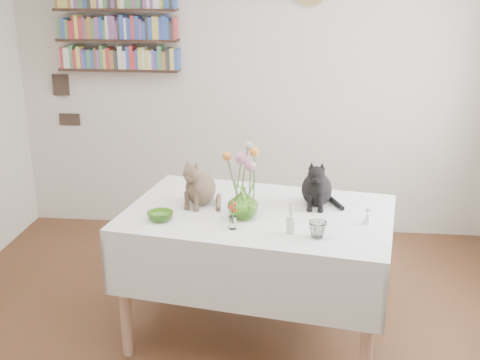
# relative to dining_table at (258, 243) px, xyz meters

# --- Properties ---
(room) EXTENTS (4.08, 4.58, 2.58)m
(room) POSITION_rel_dining_table_xyz_m (-0.19, -0.55, 0.63)
(room) COLOR brown
(room) RESTS_ON ground
(dining_table) EXTENTS (1.68, 1.23, 0.83)m
(dining_table) POSITION_rel_dining_table_xyz_m (0.00, 0.00, 0.00)
(dining_table) COLOR white
(dining_table) RESTS_ON room
(tabby_cat) EXTENTS (0.27, 0.30, 0.30)m
(tabby_cat) POSITION_rel_dining_table_xyz_m (-0.36, 0.10, 0.35)
(tabby_cat) COLOR brown
(tabby_cat) RESTS_ON dining_table
(black_cat) EXTENTS (0.22, 0.27, 0.30)m
(black_cat) POSITION_rel_dining_table_xyz_m (0.34, 0.15, 0.35)
(black_cat) COLOR black
(black_cat) RESTS_ON dining_table
(flower_vase) EXTENTS (0.19, 0.19, 0.18)m
(flower_vase) POSITION_rel_dining_table_xyz_m (-0.08, -0.11, 0.30)
(flower_vase) COLOR #8BD14A
(flower_vase) RESTS_ON dining_table
(green_bowl) EXTENTS (0.17, 0.17, 0.05)m
(green_bowl) POSITION_rel_dining_table_xyz_m (-0.55, -0.19, 0.23)
(green_bowl) COLOR #8BD14A
(green_bowl) RESTS_ON dining_table
(drinking_glass) EXTENTS (0.13, 0.13, 0.09)m
(drinking_glass) POSITION_rel_dining_table_xyz_m (0.34, -0.34, 0.25)
(drinking_glass) COLOR white
(drinking_glass) RESTS_ON dining_table
(candlestick) EXTENTS (0.05, 0.05, 0.18)m
(candlestick) POSITION_rel_dining_table_xyz_m (0.19, -0.30, 0.26)
(candlestick) COLOR white
(candlestick) RESTS_ON dining_table
(berry_jar) EXTENTS (0.04, 0.04, 0.18)m
(berry_jar) POSITION_rel_dining_table_xyz_m (-0.12, -0.27, 0.28)
(berry_jar) COLOR white
(berry_jar) RESTS_ON dining_table
(porcelain_figurine) EXTENTS (0.05, 0.05, 0.10)m
(porcelain_figurine) POSITION_rel_dining_table_xyz_m (0.62, -0.12, 0.25)
(porcelain_figurine) COLOR white
(porcelain_figurine) RESTS_ON dining_table
(flower_bouquet) EXTENTS (0.17, 0.12, 0.39)m
(flower_bouquet) POSITION_rel_dining_table_xyz_m (-0.08, -0.09, 0.55)
(flower_bouquet) COLOR #4C7233
(flower_bouquet) RESTS_ON flower_vase
(bookshelf_unit) EXTENTS (1.00, 0.16, 0.91)m
(bookshelf_unit) POSITION_rel_dining_table_xyz_m (-1.29, 1.61, 1.22)
(bookshelf_unit) COLOR #301E14
(bookshelf_unit) RESTS_ON room
(wall_art_plaques) EXTENTS (0.21, 0.02, 0.44)m
(wall_art_plaques) POSITION_rel_dining_table_xyz_m (-1.81, 1.68, 0.50)
(wall_art_plaques) COLOR #38281E
(wall_art_plaques) RESTS_ON room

